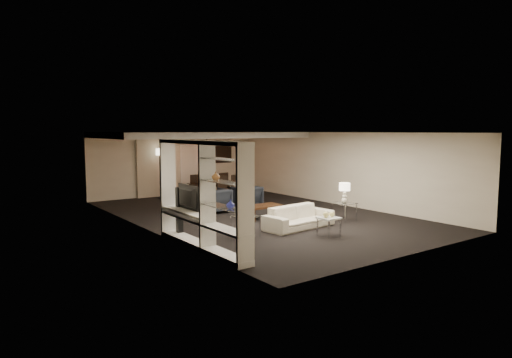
{
  "coord_description": "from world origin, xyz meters",
  "views": [
    {
      "loc": [
        -8.0,
        -11.11,
        2.56
      ],
      "look_at": [
        0.0,
        0.0,
        1.1
      ],
      "focal_mm": 32.0,
      "sensor_mm": 36.0,
      "label": 1
    }
  ],
  "objects": [
    {
      "name": "chair_nm",
      "position": [
        0.49,
        2.54,
        0.48
      ],
      "size": [
        0.48,
        0.48,
        0.96
      ],
      "primitive_type": null,
      "rotation": [
        0.0,
        0.0,
        0.09
      ],
      "color": "black",
      "rests_on": "floor"
    },
    {
      "name": "chair_fl",
      "position": [
        -0.11,
        3.84,
        0.48
      ],
      "size": [
        0.46,
        0.46,
        0.96
      ],
      "primitive_type": null,
      "rotation": [
        0.0,
        0.0,
        3.17
      ],
      "color": "black",
      "rests_on": "floor"
    },
    {
      "name": "television",
      "position": [
        -3.28,
        -1.76,
        1.03
      ],
      "size": [
        0.98,
        0.13,
        0.56
      ],
      "primitive_type": "imported",
      "rotation": [
        0.0,
        0.0,
        1.57
      ],
      "color": "black",
      "rests_on": "media_unit"
    },
    {
      "name": "wall_front",
      "position": [
        0.0,
        -5.5,
        1.25
      ],
      "size": [
        7.0,
        0.02,
        2.5
      ],
      "primitive_type": "cube",
      "color": "beige",
      "rests_on": "ground"
    },
    {
      "name": "coffee_table",
      "position": [
        -0.19,
        -0.59,
        0.2
      ],
      "size": [
        1.12,
        0.66,
        0.4
      ],
      "primitive_type": null,
      "rotation": [
        0.0,
        0.0,
        -0.02
      ],
      "color": "black",
      "rests_on": "floor"
    },
    {
      "name": "floor_lamp",
      "position": [
        -0.87,
        5.06,
        0.94
      ],
      "size": [
        0.32,
        0.32,
        1.88
      ],
      "primitive_type": null,
      "rotation": [
        0.0,
        0.0,
        0.21
      ],
      "color": "black",
      "rests_on": "floor"
    },
    {
      "name": "ceiling",
      "position": [
        0.0,
        0.0,
        2.5
      ],
      "size": [
        7.0,
        11.0,
        0.02
      ],
      "primitive_type": "cube",
      "color": "silver",
      "rests_on": "ground"
    },
    {
      "name": "media_unit",
      "position": [
        -3.31,
        -2.6,
        1.18
      ],
      "size": [
        0.38,
        3.4,
        2.35
      ],
      "primitive_type": null,
      "color": "white",
      "rests_on": "wall_left"
    },
    {
      "name": "side_table_left",
      "position": [
        -1.89,
        -2.19,
        0.26
      ],
      "size": [
        0.59,
        0.59,
        0.52
      ],
      "primitive_type": null,
      "rotation": [
        0.0,
        0.0,
        0.08
      ],
      "color": "white",
      "rests_on": "floor"
    },
    {
      "name": "vase_amber",
      "position": [
        -3.31,
        -3.21,
        1.65
      ],
      "size": [
        0.17,
        0.17,
        0.17
      ],
      "primitive_type": "imported",
      "color": "#B7743D",
      "rests_on": "media_unit"
    },
    {
      "name": "gold_gourd_b",
      "position": [
        -0.09,
        -3.29,
        0.52
      ],
      "size": [
        0.13,
        0.13,
        0.13
      ],
      "primitive_type": "sphere",
      "color": "#EDDC7D",
      "rests_on": "marble_table"
    },
    {
      "name": "table_lamp_left",
      "position": [
        -1.89,
        -2.19,
        0.8
      ],
      "size": [
        0.33,
        0.33,
        0.57
      ],
      "primitive_type": null,
      "rotation": [
        0.0,
        0.0,
        0.07
      ],
      "color": "white",
      "rests_on": "side_table_left"
    },
    {
      "name": "chair_fr",
      "position": [
        1.09,
        3.84,
        0.48
      ],
      "size": [
        0.49,
        0.49,
        0.96
      ],
      "primitive_type": null,
      "rotation": [
        0.0,
        0.0,
        3.25
      ],
      "color": "black",
      "rests_on": "floor"
    },
    {
      "name": "pendant_light",
      "position": [
        0.3,
        3.5,
        1.92
      ],
      "size": [
        0.52,
        0.52,
        0.24
      ],
      "primitive_type": "cylinder",
      "color": "#D8591E",
      "rests_on": "ceiling_soffit"
    },
    {
      "name": "armchair_right",
      "position": [
        0.41,
        1.11,
        0.37
      ],
      "size": [
        0.83,
        0.86,
        0.75
      ],
      "primitive_type": "imported",
      "rotation": [
        0.0,
        0.0,
        3.19
      ],
      "color": "black",
      "rests_on": "floor"
    },
    {
      "name": "wall_right",
      "position": [
        3.5,
        0.0,
        1.25
      ],
      "size": [
        0.02,
        11.0,
        2.5
      ],
      "primitive_type": "cube",
      "color": "beige",
      "rests_on": "ground"
    },
    {
      "name": "floor",
      "position": [
        0.0,
        0.0,
        0.0
      ],
      "size": [
        11.0,
        11.0,
        0.0
      ],
      "primitive_type": "plane",
      "color": "black",
      "rests_on": "ground"
    },
    {
      "name": "ceiling_soffit",
      "position": [
        0.0,
        3.5,
        2.4
      ],
      "size": [
        7.0,
        4.0,
        0.2
      ],
      "primitive_type": "cube",
      "color": "silver",
      "rests_on": "ceiling"
    },
    {
      "name": "vase_blue",
      "position": [
        -3.31,
        -3.75,
        1.14
      ],
      "size": [
        0.16,
        0.16,
        0.17
      ],
      "primitive_type": "imported",
      "color": "#272FAD",
      "rests_on": "media_unit"
    },
    {
      "name": "floor_speaker",
      "position": [
        -3.2,
        -1.3,
        0.61
      ],
      "size": [
        0.13,
        0.13,
        1.21
      ],
      "primitive_type": "cube",
      "rotation": [
        0.0,
        0.0,
        -0.01
      ],
      "color": "black",
      "rests_on": "floor"
    },
    {
      "name": "wall_back",
      "position": [
        0.0,
        5.5,
        1.25
      ],
      "size": [
        7.0,
        0.02,
        2.5
      ],
      "primitive_type": "cube",
      "color": "beige",
      "rests_on": "ground"
    },
    {
      "name": "side_table_right",
      "position": [
        1.51,
        -2.19,
        0.26
      ],
      "size": [
        0.59,
        0.59,
        0.52
      ],
      "primitive_type": null,
      "rotation": [
        0.0,
        0.0,
        0.08
      ],
      "color": "white",
      "rests_on": "floor"
    },
    {
      "name": "chair_nl",
      "position": [
        -0.11,
        2.54,
        0.48
      ],
      "size": [
        0.46,
        0.46,
        0.96
      ],
      "primitive_type": null,
      "rotation": [
        0.0,
        0.0,
        0.04
      ],
      "color": "black",
      "rests_on": "floor"
    },
    {
      "name": "sofa",
      "position": [
        -0.19,
        -2.19,
        0.29
      ],
      "size": [
        2.08,
        0.99,
        0.59
      ],
      "primitive_type": "imported",
      "rotation": [
        0.0,
        0.0,
        0.11
      ],
      "color": "beige",
      "rests_on": "floor"
    },
    {
      "name": "marble_table",
      "position": [
        -0.19,
        -3.29,
        0.23
      ],
      "size": [
        0.47,
        0.47,
        0.46
      ],
      "primitive_type": null,
      "rotation": [
        0.0,
        0.0,
        0.02
      ],
      "color": "white",
      "rests_on": "floor"
    },
    {
      "name": "dining_table",
      "position": [
        0.49,
        3.19,
        0.32
      ],
      "size": [
        1.86,
        1.07,
        0.64
      ],
      "primitive_type": "imported",
      "rotation": [
        0.0,
        0.0,
        -0.03
      ],
      "color": "black",
      "rests_on": "floor"
    },
    {
      "name": "chair_nr",
      "position": [
        1.09,
        2.54,
        0.48
      ],
      "size": [
        0.48,
        0.48,
        0.96
      ],
      "primitive_type": null,
      "rotation": [
        0.0,
        0.0,
        0.08
      ],
      "color": "black",
      "rests_on": "floor"
    },
    {
      "name": "curtains",
      "position": [
        -0.9,
        5.42,
        1.2
      ],
      "size": [
        1.5,
        0.12,
        2.4
      ],
      "primitive_type": "cube",
      "color": "beige",
      "rests_on": "wall_back"
    },
    {
      "name": "table_lamp_right",
      "position": [
        1.51,
        -2.19,
        0.8
      ],
      "size": [
        0.33,
        0.33,
        0.57
      ],
      "primitive_type": null,
      "rotation": [
        0.0,
        0.0,
        -0.07
      ],
      "color": "#EAE2C5",
      "rests_on": "side_table_right"
    },
    {
      "name": "door",
      "position": [
        0.7,
        5.47,
        1.05
      ],
      "size": [
        0.9,
        0.05,
        2.1
      ],
      "primitive_type": "cube",
      "color": "silver",
      "rests_on": "wall_back"
    },
    {
      "name": "wall_left",
      "position": [
        -3.5,
        0.0,
        1.25
      ],
      "size": [
        0.02,
        11.0,
        2.5
      ],
      "primitive_type": "cube",
      "color": "beige",
      "rests_on": "ground"
    },
    {
      "name": "chair_fm",
      "position": [
        0.49,
        3.84,
        0.48
      ],
      "size": [
        0.45,
        0.45,
        0.96
      ],
      "primitive_type": null,
      "rotation": [
        0.0,
        0.0,
        3.15
      ],
      "color": "black",
      "rests_on": "floor"
    },
    {
      "name": "armchair_left",
      "position": [
        -0.79,
        1.11,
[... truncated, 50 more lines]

